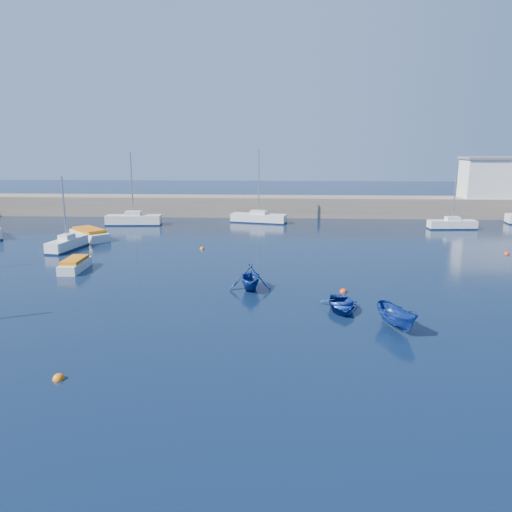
{
  "coord_description": "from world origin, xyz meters",
  "views": [
    {
      "loc": [
        1.36,
        -21.21,
        9.66
      ],
      "look_at": [
        -0.49,
        14.2,
        1.6
      ],
      "focal_mm": 35.0,
      "sensor_mm": 36.0,
      "label": 1
    }
  ],
  "objects_px": {
    "sailboat_6": "(259,218)",
    "dinghy_right": "(397,318)",
    "dinghy_left": "(250,277)",
    "motorboat_2": "(89,234)",
    "dinghy_center": "(341,305)",
    "motorboat_1": "(75,265)",
    "harbor_office": "(502,179)",
    "sailboat_3": "(67,244)",
    "sailboat_5": "(134,219)",
    "sailboat_7": "(452,224)"
  },
  "relations": [
    {
      "from": "sailboat_6",
      "to": "dinghy_right",
      "type": "bearing_deg",
      "value": -152.52
    },
    {
      "from": "dinghy_left",
      "to": "dinghy_right",
      "type": "relative_size",
      "value": 1.0
    },
    {
      "from": "motorboat_2",
      "to": "dinghy_right",
      "type": "distance_m",
      "value": 35.22
    },
    {
      "from": "sailboat_6",
      "to": "dinghy_center",
      "type": "height_order",
      "value": "sailboat_6"
    },
    {
      "from": "sailboat_6",
      "to": "motorboat_1",
      "type": "relative_size",
      "value": 2.25
    },
    {
      "from": "motorboat_2",
      "to": "sailboat_6",
      "type": "bearing_deg",
      "value": -9.49
    },
    {
      "from": "harbor_office",
      "to": "dinghy_right",
      "type": "distance_m",
      "value": 47.75
    },
    {
      "from": "sailboat_3",
      "to": "dinghy_left",
      "type": "distance_m",
      "value": 21.31
    },
    {
      "from": "motorboat_2",
      "to": "dinghy_right",
      "type": "relative_size",
      "value": 1.64
    },
    {
      "from": "harbor_office",
      "to": "sailboat_6",
      "type": "distance_m",
      "value": 32.39
    },
    {
      "from": "sailboat_5",
      "to": "dinghy_center",
      "type": "relative_size",
      "value": 2.61
    },
    {
      "from": "motorboat_2",
      "to": "dinghy_right",
      "type": "bearing_deg",
      "value": -87.77
    },
    {
      "from": "sailboat_7",
      "to": "motorboat_1",
      "type": "bearing_deg",
      "value": 116.16
    },
    {
      "from": "dinghy_right",
      "to": "dinghy_left",
      "type": "bearing_deg",
      "value": 119.33
    },
    {
      "from": "harbor_office",
      "to": "dinghy_left",
      "type": "height_order",
      "value": "harbor_office"
    },
    {
      "from": "sailboat_7",
      "to": "sailboat_6",
      "type": "bearing_deg",
      "value": 76.61
    },
    {
      "from": "motorboat_1",
      "to": "motorboat_2",
      "type": "relative_size",
      "value": 0.74
    },
    {
      "from": "motorboat_1",
      "to": "dinghy_center",
      "type": "bearing_deg",
      "value": -25.84
    },
    {
      "from": "harbor_office",
      "to": "motorboat_1",
      "type": "bearing_deg",
      "value": -145.7
    },
    {
      "from": "harbor_office",
      "to": "sailboat_3",
      "type": "distance_m",
      "value": 53.82
    },
    {
      "from": "motorboat_2",
      "to": "dinghy_left",
      "type": "relative_size",
      "value": 1.64
    },
    {
      "from": "harbor_office",
      "to": "motorboat_1",
      "type": "distance_m",
      "value": 54.23
    },
    {
      "from": "harbor_office",
      "to": "motorboat_2",
      "type": "xyz_separation_m",
      "value": [
        -48.31,
        -17.92,
        -4.56
      ]
    },
    {
      "from": "dinghy_center",
      "to": "dinghy_left",
      "type": "bearing_deg",
      "value": 143.31
    },
    {
      "from": "sailboat_7",
      "to": "motorboat_1",
      "type": "height_order",
      "value": "sailboat_7"
    },
    {
      "from": "harbor_office",
      "to": "motorboat_2",
      "type": "height_order",
      "value": "harbor_office"
    },
    {
      "from": "motorboat_2",
      "to": "harbor_office",
      "type": "bearing_deg",
      "value": -24.56
    },
    {
      "from": "sailboat_5",
      "to": "dinghy_left",
      "type": "distance_m",
      "value": 30.68
    },
    {
      "from": "sailboat_6",
      "to": "sailboat_3",
      "type": "bearing_deg",
      "value": 148.73
    },
    {
      "from": "motorboat_1",
      "to": "sailboat_7",
      "type": "bearing_deg",
      "value": 28.06
    },
    {
      "from": "sailboat_5",
      "to": "sailboat_6",
      "type": "bearing_deg",
      "value": -84.08
    },
    {
      "from": "sailboat_7",
      "to": "motorboat_2",
      "type": "bearing_deg",
      "value": 97.75
    },
    {
      "from": "sailboat_3",
      "to": "dinghy_center",
      "type": "relative_size",
      "value": 2.04
    },
    {
      "from": "sailboat_7",
      "to": "dinghy_center",
      "type": "height_order",
      "value": "sailboat_7"
    },
    {
      "from": "motorboat_1",
      "to": "motorboat_2",
      "type": "bearing_deg",
      "value": 103.95
    },
    {
      "from": "sailboat_3",
      "to": "sailboat_5",
      "type": "bearing_deg",
      "value": 91.71
    },
    {
      "from": "sailboat_3",
      "to": "dinghy_left",
      "type": "relative_size",
      "value": 2.09
    },
    {
      "from": "sailboat_7",
      "to": "dinghy_center",
      "type": "relative_size",
      "value": 2.17
    },
    {
      "from": "motorboat_2",
      "to": "sailboat_5",
      "type": "bearing_deg",
      "value": 33.84
    },
    {
      "from": "harbor_office",
      "to": "dinghy_right",
      "type": "xyz_separation_m",
      "value": [
        -22.5,
        -41.87,
        -4.48
      ]
    },
    {
      "from": "sailboat_6",
      "to": "dinghy_center",
      "type": "xyz_separation_m",
      "value": [
        6.44,
        -32.97,
        -0.25
      ]
    },
    {
      "from": "harbor_office",
      "to": "dinghy_left",
      "type": "relative_size",
      "value": 3.09
    },
    {
      "from": "harbor_office",
      "to": "sailboat_5",
      "type": "height_order",
      "value": "sailboat_5"
    },
    {
      "from": "sailboat_5",
      "to": "sailboat_7",
      "type": "xyz_separation_m",
      "value": [
        37.36,
        -0.95,
        -0.1
      ]
    },
    {
      "from": "sailboat_6",
      "to": "sailboat_7",
      "type": "distance_m",
      "value": 22.69
    },
    {
      "from": "sailboat_7",
      "to": "motorboat_1",
      "type": "relative_size",
      "value": 1.82
    },
    {
      "from": "harbor_office",
      "to": "sailboat_5",
      "type": "relative_size",
      "value": 1.16
    },
    {
      "from": "dinghy_right",
      "to": "motorboat_2",
      "type": "bearing_deg",
      "value": 116.74
    },
    {
      "from": "motorboat_1",
      "to": "dinghy_center",
      "type": "distance_m",
      "value": 21.33
    },
    {
      "from": "harbor_office",
      "to": "dinghy_center",
      "type": "bearing_deg",
      "value": -122.78
    }
  ]
}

